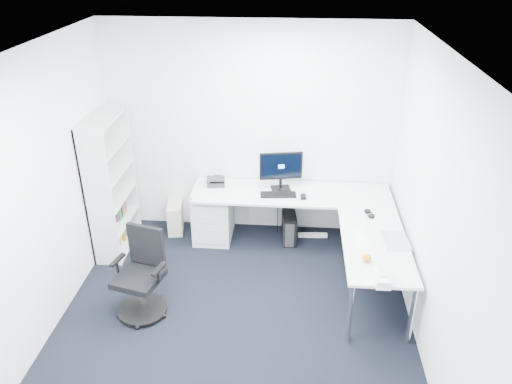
# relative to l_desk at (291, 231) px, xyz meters

# --- Properties ---
(ground) EXTENTS (4.20, 4.20, 0.00)m
(ground) POSITION_rel_l_desk_xyz_m (-0.55, -1.40, -0.35)
(ground) COLOR black
(ceiling) EXTENTS (4.20, 4.20, 0.00)m
(ceiling) POSITION_rel_l_desk_xyz_m (-0.55, -1.40, 2.35)
(ceiling) COLOR white
(wall_back) EXTENTS (3.60, 0.02, 2.70)m
(wall_back) POSITION_rel_l_desk_xyz_m (-0.55, 0.70, 1.00)
(wall_back) COLOR white
(wall_back) RESTS_ON ground
(wall_left) EXTENTS (0.02, 4.20, 2.70)m
(wall_left) POSITION_rel_l_desk_xyz_m (-2.35, -1.40, 1.00)
(wall_left) COLOR white
(wall_left) RESTS_ON ground
(wall_right) EXTENTS (0.02, 4.20, 2.70)m
(wall_right) POSITION_rel_l_desk_xyz_m (1.25, -1.40, 1.00)
(wall_right) COLOR white
(wall_right) RESTS_ON ground
(l_desk) EXTENTS (2.41, 1.35, 0.70)m
(l_desk) POSITION_rel_l_desk_xyz_m (0.00, 0.00, 0.00)
(l_desk) COLOR silver
(l_desk) RESTS_ON ground
(drawer_pedestal) EXTENTS (0.47, 0.58, 0.72)m
(drawer_pedestal) POSITION_rel_l_desk_xyz_m (-1.01, 0.37, 0.01)
(drawer_pedestal) COLOR silver
(drawer_pedestal) RESTS_ON ground
(bookshelf) EXTENTS (0.33, 0.85, 1.71)m
(bookshelf) POSITION_rel_l_desk_xyz_m (-2.17, 0.05, 0.50)
(bookshelf) COLOR silver
(bookshelf) RESTS_ON ground
(task_chair) EXTENTS (0.64, 0.64, 0.94)m
(task_chair) POSITION_rel_l_desk_xyz_m (-1.52, -1.17, 0.12)
(task_chair) COLOR black
(task_chair) RESTS_ON ground
(black_pc_tower) EXTENTS (0.21, 0.39, 0.37)m
(black_pc_tower) POSITION_rel_l_desk_xyz_m (-0.03, 0.36, -0.17)
(black_pc_tower) COLOR black
(black_pc_tower) RESTS_ON ground
(beige_pc_tower) EXTENTS (0.25, 0.44, 0.39)m
(beige_pc_tower) POSITION_rel_l_desk_xyz_m (-1.54, 0.50, -0.15)
(beige_pc_tower) COLOR beige
(beige_pc_tower) RESTS_ON ground
(power_strip) EXTENTS (0.39, 0.09, 0.04)m
(power_strip) POSITION_rel_l_desk_xyz_m (0.28, 0.46, -0.33)
(power_strip) COLOR white
(power_strip) RESTS_ON ground
(monitor) EXTENTS (0.55, 0.27, 0.51)m
(monitor) POSITION_rel_l_desk_xyz_m (-0.15, 0.41, 0.60)
(monitor) COLOR black
(monitor) RESTS_ON l_desk
(black_keyboard) EXTENTS (0.45, 0.19, 0.02)m
(black_keyboard) POSITION_rel_l_desk_xyz_m (-0.18, 0.25, 0.36)
(black_keyboard) COLOR black
(black_keyboard) RESTS_ON l_desk
(mouse) EXTENTS (0.07, 0.11, 0.03)m
(mouse) POSITION_rel_l_desk_xyz_m (0.13, 0.21, 0.37)
(mouse) COLOR black
(mouse) RESTS_ON l_desk
(desk_phone) EXTENTS (0.25, 0.25, 0.15)m
(desk_phone) POSITION_rel_l_desk_xyz_m (-0.97, 0.46, 0.43)
(desk_phone) COLOR #29292B
(desk_phone) RESTS_ON l_desk
(laptop) EXTENTS (0.41, 0.39, 0.27)m
(laptop) POSITION_rel_l_desk_xyz_m (1.08, -0.67, 0.48)
(laptop) COLOR silver
(laptop) RESTS_ON l_desk
(white_keyboard) EXTENTS (0.16, 0.38, 0.01)m
(white_keyboard) POSITION_rel_l_desk_xyz_m (0.73, -0.68, 0.36)
(white_keyboard) COLOR white
(white_keyboard) RESTS_ON l_desk
(headphones) EXTENTS (0.15, 0.19, 0.05)m
(headphones) POSITION_rel_l_desk_xyz_m (0.87, -0.14, 0.37)
(headphones) COLOR black
(headphones) RESTS_ON l_desk
(orange_fruit) EXTENTS (0.09, 0.09, 0.09)m
(orange_fruit) POSITION_rel_l_desk_xyz_m (0.73, -1.06, 0.39)
(orange_fruit) COLOR orange
(orange_fruit) RESTS_ON l_desk
(tissue_box) EXTENTS (0.14, 0.25, 0.09)m
(tissue_box) POSITION_rel_l_desk_xyz_m (0.83, -1.37, 0.39)
(tissue_box) COLOR white
(tissue_box) RESTS_ON l_desk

